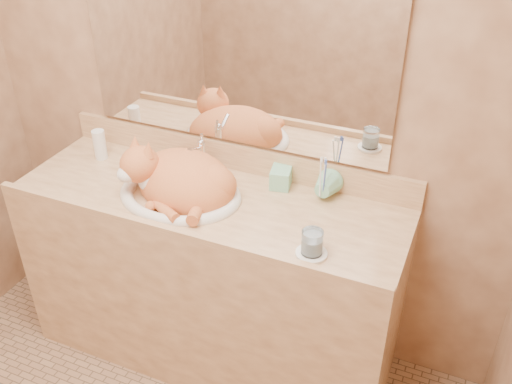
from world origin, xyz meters
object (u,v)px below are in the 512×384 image
at_px(soap_dispenser, 279,173).
at_px(toothbrush_cup, 322,192).
at_px(sink_basin, 179,179).
at_px(cat, 178,177).
at_px(vanity_counter, 212,280).
at_px(water_glass, 312,242).

relative_size(soap_dispenser, toothbrush_cup, 1.69).
distance_m(sink_basin, cat, 0.02).
height_order(vanity_counter, sink_basin, sink_basin).
bearing_deg(water_glass, vanity_counter, 161.11).
xyz_separation_m(cat, water_glass, (0.62, -0.17, -0.02)).
height_order(vanity_counter, soap_dispenser, soap_dispenser).
height_order(vanity_counter, water_glass, water_glass).
distance_m(cat, toothbrush_cup, 0.57).
xyz_separation_m(vanity_counter, cat, (-0.12, -0.00, 0.50)).
xyz_separation_m(sink_basin, toothbrush_cup, (0.54, 0.17, -0.03)).
bearing_deg(sink_basin, water_glass, -19.22).
bearing_deg(water_glass, sink_basin, 166.15).
height_order(sink_basin, soap_dispenser, soap_dispenser).
bearing_deg(sink_basin, soap_dispenser, 21.53).
relative_size(vanity_counter, sink_basin, 3.23).
relative_size(sink_basin, cat, 1.11).
bearing_deg(vanity_counter, sink_basin, -169.73).
bearing_deg(vanity_counter, water_glass, -18.89).
distance_m(vanity_counter, water_glass, 0.71).
bearing_deg(toothbrush_cup, soap_dispenser, 178.23).
bearing_deg(soap_dispenser, sink_basin, -164.15).
xyz_separation_m(vanity_counter, water_glass, (0.49, -0.17, 0.48)).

